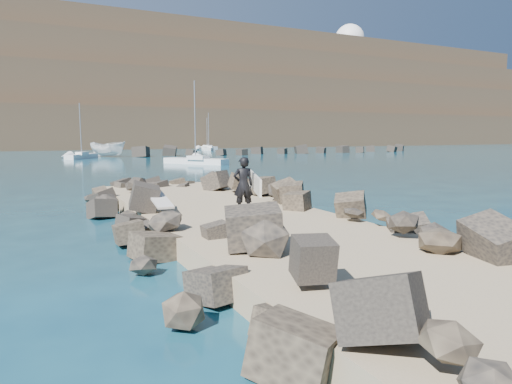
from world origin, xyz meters
The scene contains 15 objects.
ground centered at (0.00, 0.00, 0.00)m, with size 800.00×800.00×0.00m, color #0F384C.
jetty centered at (0.00, -2.00, 0.30)m, with size 6.00×26.00×0.60m, color #8C7759.
riprap_left centered at (-2.90, -1.50, 0.50)m, with size 2.60×22.00×1.00m, color black.
riprap_right centered at (2.90, -1.50, 0.50)m, with size 2.60×22.00×1.00m, color black.
breakwater_secondary centered at (35.00, 55.00, 0.60)m, with size 52.00×4.00×1.20m, color black.
headland centered at (10.00, 160.00, 16.00)m, with size 360.00×140.00×32.00m, color #2D4919.
surfboard_resting centered at (-2.44, 1.68, 1.04)m, with size 0.55×2.18×0.07m, color beige.
boat_imported centered at (4.35, 57.92, 1.17)m, with size 2.29×6.08×2.35m, color silver.
surfer_with_board centered at (0.33, 0.52, 1.57)m, with size 1.23×2.31×1.93m.
radome centered at (126.71, 158.65, 44.18)m, with size 13.24×13.24×20.96m.
sailboat_d centered at (27.87, 77.59, 0.35)m, with size 4.24×6.59×8.04m.
sailboat_c centered at (10.50, 35.46, 0.35)m, with size 5.93×7.45×9.41m.
sailboat_b centered at (0.15, 53.50, 0.35)m, with size 4.90×5.95×7.74m.
sailboat_f centered at (30.39, 85.34, 0.35)m, with size 3.06×6.09×7.32m.
headland_buildings centered at (16.81, 152.19, 33.97)m, with size 137.50×30.50×5.00m.
Camera 1 is at (-6.32, -13.72, 3.29)m, focal length 32.00 mm.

